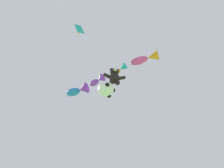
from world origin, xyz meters
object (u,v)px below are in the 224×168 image
(fish_kite_tangerine, at_px, (119,70))
(fish_kite_cobalt, at_px, (78,91))
(fish_kite_magenta, at_px, (146,59))
(teddy_bear_kite, at_px, (114,76))
(soccer_ball_kite, at_px, (106,89))
(diamond_kite, at_px, (79,30))
(fish_kite_violet, at_px, (97,81))

(fish_kite_tangerine, relative_size, fish_kite_cobalt, 0.70)
(fish_kite_magenta, distance_m, fish_kite_tangerine, 2.43)
(fish_kite_cobalt, bearing_deg, fish_kite_tangerine, -42.68)
(teddy_bear_kite, xyz_separation_m, fish_kite_tangerine, (0.52, 0.47, 1.48))
(fish_kite_cobalt, bearing_deg, teddy_bear_kite, -51.45)
(soccer_ball_kite, distance_m, fish_kite_tangerine, 3.33)
(soccer_ball_kite, relative_size, fish_kite_magenta, 0.50)
(diamond_kite, bearing_deg, fish_kite_cobalt, 82.03)
(teddy_bear_kite, bearing_deg, fish_kite_violet, 120.98)
(teddy_bear_kite, distance_m, fish_kite_tangerine, 1.64)
(fish_kite_cobalt, relative_size, diamond_kite, 0.92)
(soccer_ball_kite, xyz_separation_m, fish_kite_violet, (-0.57, 2.03, 3.02))
(teddy_bear_kite, height_order, fish_kite_tangerine, fish_kite_tangerine)
(fish_kite_violet, distance_m, diamond_kite, 5.06)
(soccer_ball_kite, bearing_deg, diamond_kite, -162.66)
(fish_kite_tangerine, bearing_deg, fish_kite_violet, 138.70)
(teddy_bear_kite, bearing_deg, fish_kite_tangerine, 42.14)
(fish_kite_magenta, height_order, diamond_kite, diamond_kite)
(fish_kite_magenta, xyz_separation_m, fish_kite_tangerine, (-1.90, 1.52, -0.09))
(fish_kite_tangerine, height_order, diamond_kite, diamond_kite)
(fish_kite_tangerine, xyz_separation_m, diamond_kite, (-4.01, -1.44, 3.35))
(fish_kite_tangerine, height_order, fish_kite_violet, fish_kite_tangerine)
(soccer_ball_kite, height_order, diamond_kite, diamond_kite)
(fish_kite_magenta, relative_size, fish_kite_violet, 1.46)
(fish_kite_cobalt, distance_m, diamond_kite, 5.71)
(fish_kite_magenta, height_order, fish_kite_violet, fish_kite_magenta)
(fish_kite_tangerine, bearing_deg, soccer_ball_kite, -154.17)
(soccer_ball_kite, relative_size, fish_kite_violet, 0.74)
(fish_kite_magenta, height_order, fish_kite_cobalt, fish_kite_magenta)
(fish_kite_tangerine, relative_size, diamond_kite, 0.64)
(fish_kite_magenta, bearing_deg, fish_kite_violet, 140.05)
(soccer_ball_kite, relative_size, diamond_kite, 0.46)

